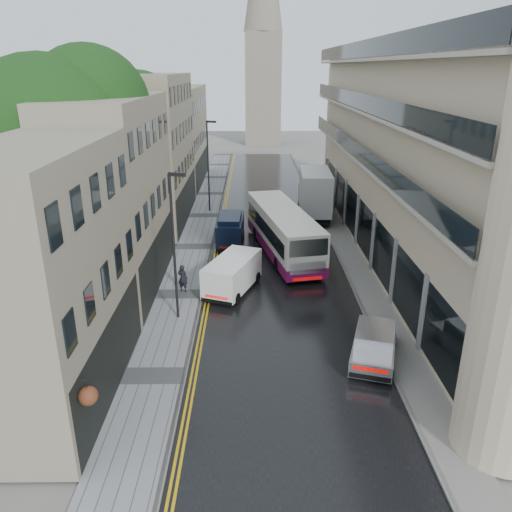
{
  "coord_description": "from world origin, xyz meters",
  "views": [
    {
      "loc": [
        -1.63,
        -7.46,
        12.62
      ],
      "look_at": [
        -1.36,
        18.0,
        2.94
      ],
      "focal_mm": 35.0,
      "sensor_mm": 36.0,
      "label": 1
    }
  ],
  "objects_px": {
    "silver_hatchback": "(352,358)",
    "lamp_post_near": "(174,249)",
    "navy_van": "(217,235)",
    "cream_bus": "(278,248)",
    "white_van": "(207,283)",
    "pedestrian": "(183,278)",
    "tree_near": "(55,176)",
    "lamp_post_far": "(208,167)",
    "tree_far": "(119,152)",
    "white_lorry": "(302,199)"
  },
  "relations": [
    {
      "from": "silver_hatchback",
      "to": "lamp_post_near",
      "type": "relative_size",
      "value": 0.54
    },
    {
      "from": "navy_van",
      "to": "lamp_post_near",
      "type": "height_order",
      "value": "lamp_post_near"
    },
    {
      "from": "cream_bus",
      "to": "white_van",
      "type": "xyz_separation_m",
      "value": [
        -4.28,
        -4.17,
        -0.56
      ]
    },
    {
      "from": "pedestrian",
      "to": "lamp_post_near",
      "type": "relative_size",
      "value": 0.22
    },
    {
      "from": "tree_near",
      "to": "navy_van",
      "type": "bearing_deg",
      "value": 39.31
    },
    {
      "from": "navy_van",
      "to": "lamp_post_far",
      "type": "bearing_deg",
      "value": 99.43
    },
    {
      "from": "silver_hatchback",
      "to": "lamp_post_far",
      "type": "height_order",
      "value": "lamp_post_far"
    },
    {
      "from": "tree_far",
      "to": "pedestrian",
      "type": "relative_size",
      "value": 7.39
    },
    {
      "from": "tree_near",
      "to": "cream_bus",
      "type": "xyz_separation_m",
      "value": [
        12.59,
        2.83,
        -5.31
      ]
    },
    {
      "from": "white_lorry",
      "to": "lamp_post_far",
      "type": "height_order",
      "value": "lamp_post_far"
    },
    {
      "from": "tree_far",
      "to": "navy_van",
      "type": "distance_m",
      "value": 11.33
    },
    {
      "from": "white_lorry",
      "to": "pedestrian",
      "type": "xyz_separation_m",
      "value": [
        -8.37,
        -13.92,
        -1.22
      ]
    },
    {
      "from": "white_van",
      "to": "tree_near",
      "type": "bearing_deg",
      "value": -168.03
    },
    {
      "from": "white_lorry",
      "to": "pedestrian",
      "type": "bearing_deg",
      "value": -118.43
    },
    {
      "from": "tree_far",
      "to": "lamp_post_far",
      "type": "distance_m",
      "value": 8.31
    },
    {
      "from": "white_van",
      "to": "silver_hatchback",
      "type": "bearing_deg",
      "value": -26.32
    },
    {
      "from": "silver_hatchback",
      "to": "pedestrian",
      "type": "height_order",
      "value": "pedestrian"
    },
    {
      "from": "pedestrian",
      "to": "lamp_post_near",
      "type": "distance_m",
      "value": 4.44
    },
    {
      "from": "navy_van",
      "to": "lamp_post_far",
      "type": "height_order",
      "value": "lamp_post_far"
    },
    {
      "from": "cream_bus",
      "to": "lamp_post_near",
      "type": "xyz_separation_m",
      "value": [
        -5.63,
        -6.52,
        2.36
      ]
    },
    {
      "from": "tree_near",
      "to": "pedestrian",
      "type": "xyz_separation_m",
      "value": [
        6.84,
        -0.45,
        -5.98
      ]
    },
    {
      "from": "white_lorry",
      "to": "white_van",
      "type": "xyz_separation_m",
      "value": [
        -6.89,
        -14.81,
        -1.11
      ]
    },
    {
      "from": "white_lorry",
      "to": "lamp_post_far",
      "type": "xyz_separation_m",
      "value": [
        -8.17,
        3.92,
        1.97
      ]
    },
    {
      "from": "silver_hatchback",
      "to": "lamp_post_near",
      "type": "bearing_deg",
      "value": 165.2
    },
    {
      "from": "navy_van",
      "to": "pedestrian",
      "type": "xyz_separation_m",
      "value": [
        -1.57,
        -7.33,
        -0.24
      ]
    },
    {
      "from": "lamp_post_near",
      "to": "lamp_post_far",
      "type": "relative_size",
      "value": 0.96
    },
    {
      "from": "cream_bus",
      "to": "navy_van",
      "type": "relative_size",
      "value": 2.55
    },
    {
      "from": "white_van",
      "to": "navy_van",
      "type": "relative_size",
      "value": 1.01
    },
    {
      "from": "tree_far",
      "to": "white_van",
      "type": "distance_m",
      "value": 17.22
    },
    {
      "from": "pedestrian",
      "to": "silver_hatchback",
      "type": "bearing_deg",
      "value": 158.27
    },
    {
      "from": "navy_van",
      "to": "lamp_post_near",
      "type": "xyz_separation_m",
      "value": [
        -1.45,
        -10.57,
        2.79
      ]
    },
    {
      "from": "tree_far",
      "to": "white_lorry",
      "type": "relative_size",
      "value": 1.51
    },
    {
      "from": "tree_near",
      "to": "silver_hatchback",
      "type": "relative_size",
      "value": 3.31
    },
    {
      "from": "navy_van",
      "to": "white_lorry",
      "type": "bearing_deg",
      "value": 46.11
    },
    {
      "from": "white_lorry",
      "to": "pedestrian",
      "type": "height_order",
      "value": "white_lorry"
    },
    {
      "from": "tree_near",
      "to": "lamp_post_far",
      "type": "bearing_deg",
      "value": 67.96
    },
    {
      "from": "lamp_post_near",
      "to": "lamp_post_far",
      "type": "bearing_deg",
      "value": 104.22
    },
    {
      "from": "tree_far",
      "to": "silver_hatchback",
      "type": "height_order",
      "value": "tree_far"
    },
    {
      "from": "white_lorry",
      "to": "white_van",
      "type": "bearing_deg",
      "value": -112.38
    },
    {
      "from": "pedestrian",
      "to": "lamp_post_far",
      "type": "bearing_deg",
      "value": -67.31
    },
    {
      "from": "cream_bus",
      "to": "pedestrian",
      "type": "xyz_separation_m",
      "value": [
        -5.75,
        -3.28,
        -0.67
      ]
    },
    {
      "from": "white_van",
      "to": "navy_van",
      "type": "bearing_deg",
      "value": 110.49
    },
    {
      "from": "cream_bus",
      "to": "white_lorry",
      "type": "xyz_separation_m",
      "value": [
        2.62,
        10.64,
        0.55
      ]
    },
    {
      "from": "navy_van",
      "to": "pedestrian",
      "type": "relative_size",
      "value": 2.75
    },
    {
      "from": "navy_van",
      "to": "lamp_post_far",
      "type": "relative_size",
      "value": 0.57
    },
    {
      "from": "tree_far",
      "to": "pedestrian",
      "type": "distance_m",
      "value": 15.86
    },
    {
      "from": "tree_near",
      "to": "silver_hatchback",
      "type": "xyz_separation_m",
      "value": [
        15.23,
        -8.87,
        -6.14
      ]
    },
    {
      "from": "white_lorry",
      "to": "lamp_post_near",
      "type": "height_order",
      "value": "lamp_post_near"
    },
    {
      "from": "white_van",
      "to": "lamp_post_near",
      "type": "height_order",
      "value": "lamp_post_near"
    },
    {
      "from": "tree_far",
      "to": "lamp_post_far",
      "type": "bearing_deg",
      "value": 33.08
    }
  ]
}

